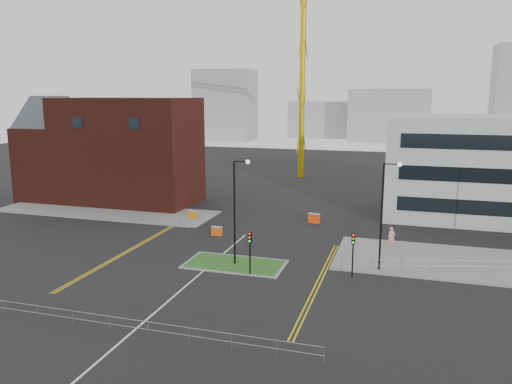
# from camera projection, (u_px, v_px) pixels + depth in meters

# --- Properties ---
(ground) EXTENTS (200.00, 200.00, 0.00)m
(ground) POSITION_uv_depth(u_px,v_px,m) (173.00, 297.00, 36.11)
(ground) COLOR black
(ground) RESTS_ON ground
(pavement_left) EXTENTS (28.00, 8.00, 0.12)m
(pavement_left) POSITION_uv_depth(u_px,v_px,m) (106.00, 211.00, 62.43)
(pavement_left) COLOR slate
(pavement_left) RESTS_ON ground
(pavement_right) EXTENTS (24.00, 10.00, 0.12)m
(pavement_right) POSITION_uv_depth(u_px,v_px,m) (477.00, 264.00, 43.02)
(pavement_right) COLOR slate
(pavement_right) RESTS_ON ground
(island_kerb) EXTENTS (8.60, 4.60, 0.08)m
(island_kerb) POSITION_uv_depth(u_px,v_px,m) (235.00, 264.00, 43.05)
(island_kerb) COLOR slate
(island_kerb) RESTS_ON ground
(grass_island) EXTENTS (8.00, 4.00, 0.12)m
(grass_island) POSITION_uv_depth(u_px,v_px,m) (235.00, 264.00, 43.05)
(grass_island) COLOR #28541C
(grass_island) RESTS_ON ground
(brick_building) EXTENTS (24.20, 10.07, 14.24)m
(brick_building) POSITION_uv_depth(u_px,v_px,m) (109.00, 151.00, 67.60)
(brick_building) COLOR #431810
(brick_building) RESTS_ON ground
(office_block) EXTENTS (25.00, 12.20, 12.00)m
(office_block) POSITION_uv_depth(u_px,v_px,m) (499.00, 169.00, 57.62)
(office_block) COLOR #9EA0A2
(office_block) RESTS_ON ground
(tower_crane) EXTENTS (50.85, 16.87, 38.98)m
(tower_crane) POSITION_uv_depth(u_px,v_px,m) (335.00, 16.00, 80.00)
(tower_crane) COLOR gold
(tower_crane) RESTS_ON ground
(streetlamp_island) EXTENTS (1.46, 0.36, 9.18)m
(streetlamp_island) POSITION_uv_depth(u_px,v_px,m) (237.00, 204.00, 41.95)
(streetlamp_island) COLOR black
(streetlamp_island) RESTS_ON ground
(streetlamp_right_near) EXTENTS (1.46, 0.36, 9.18)m
(streetlamp_right_near) POSITION_uv_depth(u_px,v_px,m) (385.00, 208.00, 40.43)
(streetlamp_right_near) COLOR black
(streetlamp_right_near) RESTS_ON ground
(traffic_light_island) EXTENTS (0.28, 0.33, 3.65)m
(traffic_light_island) POSITION_uv_depth(u_px,v_px,m) (250.00, 245.00, 40.10)
(traffic_light_island) COLOR black
(traffic_light_island) RESTS_ON ground
(traffic_light_right) EXTENTS (0.28, 0.33, 3.65)m
(traffic_light_right) POSITION_uv_depth(u_px,v_px,m) (353.00, 246.00, 39.71)
(traffic_light_right) COLOR black
(traffic_light_right) RESTS_ON ground
(railing_front) EXTENTS (24.05, 0.05, 1.10)m
(railing_front) POSITION_uv_depth(u_px,v_px,m) (128.00, 323.00, 30.32)
(railing_front) COLOR gray
(railing_front) RESTS_ON ground
(railing_left) EXTENTS (6.05, 0.05, 1.10)m
(railing_left) POSITION_uv_depth(u_px,v_px,m) (155.00, 218.00, 55.99)
(railing_left) COLOR gray
(railing_left) RESTS_ON ground
(railing_right) EXTENTS (19.05, 5.05, 1.10)m
(railing_right) POSITION_uv_depth(u_px,v_px,m) (461.00, 264.00, 40.95)
(railing_right) COLOR gray
(railing_right) RESTS_ON ground
(centre_line) EXTENTS (0.15, 30.00, 0.01)m
(centre_line) POSITION_uv_depth(u_px,v_px,m) (184.00, 287.00, 37.99)
(centre_line) COLOR silver
(centre_line) RESTS_ON ground
(yellow_left_a) EXTENTS (0.12, 24.00, 0.01)m
(yellow_left_a) POSITION_uv_depth(u_px,v_px,m) (134.00, 247.00, 48.05)
(yellow_left_a) COLOR gold
(yellow_left_a) RESTS_ON ground
(yellow_left_b) EXTENTS (0.12, 24.00, 0.01)m
(yellow_left_b) POSITION_uv_depth(u_px,v_px,m) (137.00, 247.00, 47.97)
(yellow_left_b) COLOR gold
(yellow_left_b) RESTS_ON ground
(yellow_right_a) EXTENTS (0.12, 20.00, 0.01)m
(yellow_right_a) POSITION_uv_depth(u_px,v_px,m) (317.00, 282.00, 39.05)
(yellow_right_a) COLOR gold
(yellow_right_a) RESTS_ON ground
(yellow_right_b) EXTENTS (0.12, 20.00, 0.01)m
(yellow_right_b) POSITION_uv_depth(u_px,v_px,m) (321.00, 282.00, 38.97)
(yellow_right_b) COLOR gold
(yellow_right_b) RESTS_ON ground
(skyline_a) EXTENTS (18.00, 12.00, 22.00)m
(skyline_a) POSITION_uv_depth(u_px,v_px,m) (225.00, 105.00, 158.05)
(skyline_a) COLOR gray
(skyline_a) RESTS_ON ground
(skyline_b) EXTENTS (24.00, 12.00, 16.00)m
(skyline_b) POSITION_uv_depth(u_px,v_px,m) (389.00, 115.00, 153.86)
(skyline_b) COLOR gray
(skyline_b) RESTS_ON ground
(skyline_d) EXTENTS (30.00, 12.00, 12.00)m
(skyline_d) POSITION_uv_depth(u_px,v_px,m) (335.00, 120.00, 168.74)
(skyline_d) COLOR gray
(skyline_d) RESTS_ON ground
(pedestrian) EXTENTS (0.86, 0.74, 2.00)m
(pedestrian) POSITION_uv_depth(u_px,v_px,m) (391.00, 237.00, 47.69)
(pedestrian) COLOR pink
(pedestrian) RESTS_ON ground
(barrier_left) EXTENTS (1.25, 0.80, 1.00)m
(barrier_left) POSITION_uv_depth(u_px,v_px,m) (193.00, 215.00, 58.64)
(barrier_left) COLOR orange
(barrier_left) RESTS_ON ground
(barrier_mid) EXTENTS (1.14, 0.41, 0.95)m
(barrier_mid) POSITION_uv_depth(u_px,v_px,m) (217.00, 231.00, 51.82)
(barrier_mid) COLOR #E4550C
(barrier_mid) RESTS_ON ground
(barrier_right) EXTENTS (1.38, 0.73, 1.10)m
(barrier_right) POSITION_uv_depth(u_px,v_px,m) (314.00, 218.00, 56.84)
(barrier_right) COLOR #F8440D
(barrier_right) RESTS_ON ground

